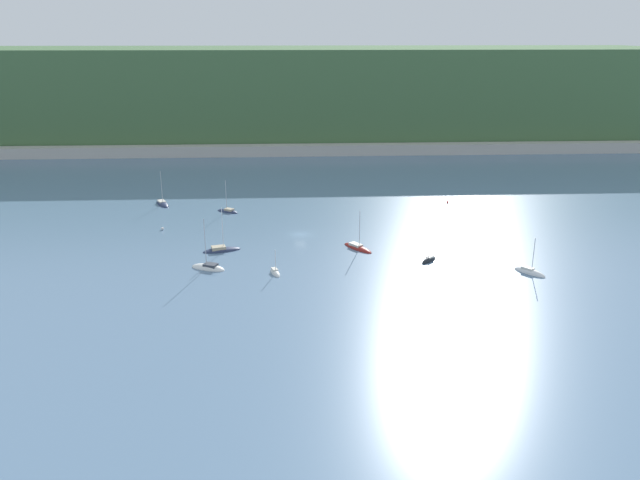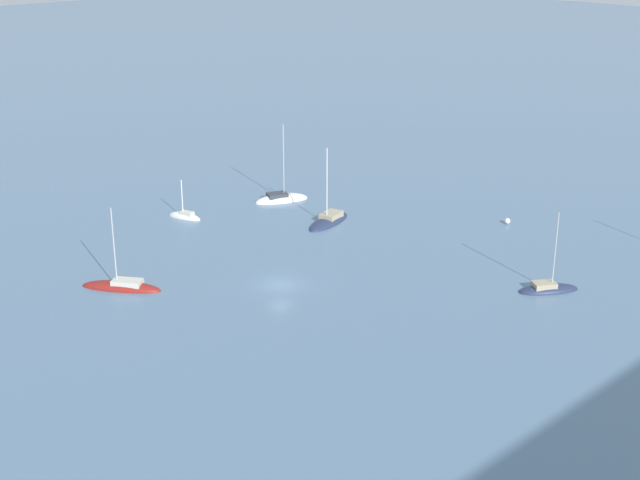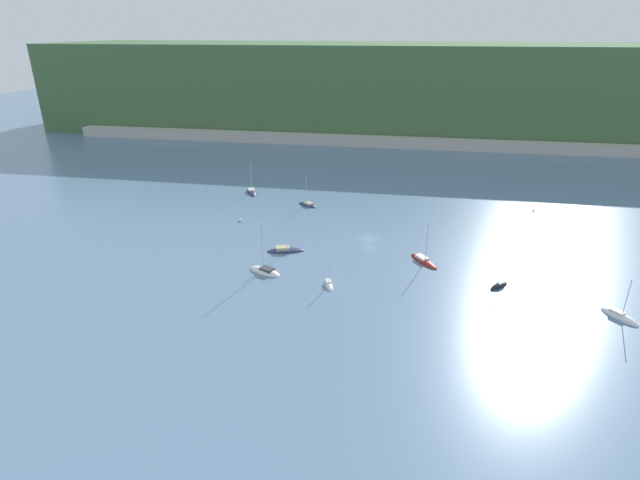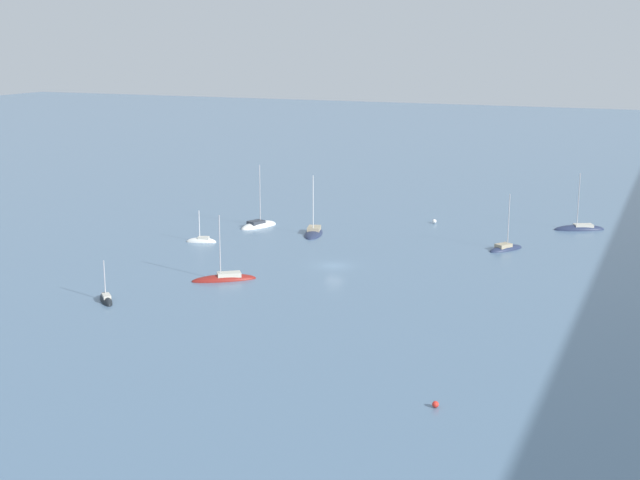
# 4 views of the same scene
# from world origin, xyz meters

# --- Properties ---
(ground_plane) EXTENTS (600.00, 600.00, 0.00)m
(ground_plane) POSITION_xyz_m (0.00, 0.00, 0.00)
(ground_plane) COLOR slate
(sailboat_0) EXTENTS (7.99, 5.43, 11.70)m
(sailboat_0) POSITION_xyz_m (-19.52, -21.85, 0.09)
(sailboat_0) COLOR white
(sailboat_0) RESTS_ON ground_plane
(sailboat_1) EXTENTS (6.75, 5.48, 9.38)m
(sailboat_1) POSITION_xyz_m (-19.24, 20.81, 0.10)
(sailboat_1) COLOR #232D4C
(sailboat_1) RESTS_ON ground_plane
(sailboat_2) EXTENTS (7.03, 8.49, 9.77)m
(sailboat_2) POSITION_xyz_m (12.77, -10.95, 0.09)
(sailboat_2) COLOR maroon
(sailboat_2) RESTS_ON ground_plane
(sailboat_3) EXTENTS (6.10, 8.91, 10.57)m
(sailboat_3) POSITION_xyz_m (-38.49, 29.59, 0.07)
(sailboat_3) COLOR #232D4C
(sailboat_3) RESTS_ON ground_plane
(sailboat_4) EXTENTS (8.99, 5.08, 10.63)m
(sailboat_4) POSITION_xyz_m (-17.93, -10.86, 0.11)
(sailboat_4) COLOR #232D4C
(sailboat_4) RESTS_ON ground_plane
(sailboat_5) EXTENTS (4.45, 4.49, 6.16)m
(sailboat_5) POSITION_xyz_m (27.10, -19.85, 0.06)
(sailboat_5) COLOR black
(sailboat_5) RESTS_ON ground_plane
(sailboat_7) EXTENTS (2.90, 5.05, 5.89)m
(sailboat_7) POSITION_xyz_m (-5.64, -25.14, 0.07)
(sailboat_7) COLOR white
(sailboat_7) RESTS_ON ground_plane
(mooring_buoy_0) EXTENTS (0.60, 0.60, 0.60)m
(mooring_buoy_0) POSITION_xyz_m (42.74, 26.73, 0.30)
(mooring_buoy_0) COLOR red
(mooring_buoy_0) RESTS_ON ground_plane
(mooring_buoy_1) EXTENTS (0.75, 0.75, 0.75)m
(mooring_buoy_1) POSITION_xyz_m (-33.98, 5.40, 0.37)
(mooring_buoy_1) COLOR white
(mooring_buoy_1) RESTS_ON ground_plane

